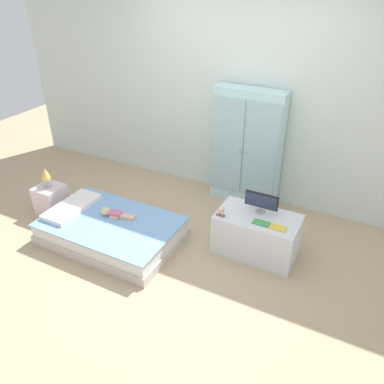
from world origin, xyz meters
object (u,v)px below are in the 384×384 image
at_px(doll, 112,213).
at_px(wardrobe, 247,148).
at_px(book_green, 261,223).
at_px(tv_monitor, 261,201).
at_px(rocking_horse_toy, 221,212).
at_px(table_lamp, 46,174).
at_px(tv_stand, 257,235).
at_px(book_yellow, 278,228).
at_px(bed, 112,231).
at_px(nightstand, 51,200).

bearing_deg(doll, wardrobe, 54.25).
bearing_deg(book_green, tv_monitor, 110.53).
bearing_deg(tv_monitor, doll, -160.78).
bearing_deg(book_green, rocking_horse_toy, -171.66).
height_order(table_lamp, tv_stand, table_lamp).
height_order(book_green, book_yellow, book_green).
relative_size(doll, book_green, 2.46).
xyz_separation_m(bed, tv_monitor, (1.45, 0.61, 0.45)).
xyz_separation_m(table_lamp, tv_stand, (2.43, 0.42, -0.30)).
xyz_separation_m(wardrobe, book_green, (0.56, -1.05, -0.26)).
distance_m(tv_stand, book_green, 0.26).
bearing_deg(doll, table_lamp, 178.99).
bearing_deg(rocking_horse_toy, nightstand, -172.97).
relative_size(table_lamp, book_green, 1.52).
distance_m(nightstand, rocking_horse_toy, 2.14).
height_order(table_lamp, tv_monitor, tv_monitor).
relative_size(nightstand, tv_monitor, 1.07).
distance_m(wardrobe, rocking_horse_toy, 1.15).
relative_size(bed, nightstand, 3.98).
height_order(doll, book_yellow, book_yellow).
bearing_deg(tv_stand, wardrobe, 117.84).
bearing_deg(tv_monitor, nightstand, -168.25).
distance_m(table_lamp, tv_stand, 2.48).
relative_size(doll, book_yellow, 2.54).
bearing_deg(tv_stand, book_yellow, -24.62).
relative_size(nightstand, tv_stand, 0.44).
height_order(doll, tv_stand, tv_stand).
bearing_deg(rocking_horse_toy, bed, -162.04).
bearing_deg(book_yellow, rocking_horse_toy, -174.16).
bearing_deg(tv_stand, bed, -160.05).
relative_size(tv_stand, tv_monitor, 2.43).
bearing_deg(book_yellow, nightstand, -173.23).
height_order(table_lamp, book_green, table_lamp).
xyz_separation_m(nightstand, wardrobe, (1.93, 1.37, 0.54)).
bearing_deg(book_green, doll, -167.97).
xyz_separation_m(bed, book_yellow, (1.69, 0.42, 0.33)).
xyz_separation_m(nightstand, book_yellow, (2.66, 0.32, 0.27)).
bearing_deg(nightstand, rocking_horse_toy, 7.03).
height_order(doll, nightstand, nightstand).
height_order(nightstand, tv_monitor, tv_monitor).
xyz_separation_m(doll, tv_monitor, (1.49, 0.52, 0.29)).
bearing_deg(doll, tv_monitor, 19.22).
height_order(wardrobe, book_green, wardrobe).
bearing_deg(tv_monitor, book_yellow, -37.86).
xyz_separation_m(bed, nightstand, (-0.97, 0.11, 0.06)).
bearing_deg(tv_monitor, tv_stand, -84.10).
height_order(bed, book_yellow, book_yellow).
distance_m(bed, book_yellow, 1.77).
relative_size(nightstand, wardrobe, 0.25).
height_order(rocking_horse_toy, book_green, rocking_horse_toy).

